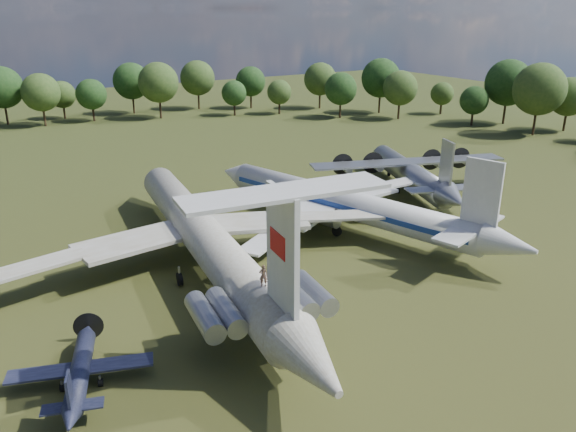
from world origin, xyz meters
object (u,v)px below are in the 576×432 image
il62_airliner (205,245)px  small_prop_west (81,374)px  tu104_jet (344,209)px  an12_transport (410,177)px  person_on_il62 (263,275)px

il62_airliner → small_prop_west: size_ratio=4.21×
tu104_jet → an12_transport: bearing=5.5°
person_on_il62 → il62_airliner: bearing=-71.6°
il62_airliner → an12_transport: size_ratio=1.77×
il62_airliner → small_prop_west: 20.07m
an12_transport → small_prop_west: 56.30m
tu104_jet → small_prop_west: 37.90m
tu104_jet → person_on_il62: 28.27m
tu104_jet → an12_transport: tu104_jet is taller
an12_transport → tu104_jet: bearing=-138.3°
il62_airliner → small_prop_west: (-15.27, -12.89, -1.83)m
il62_airliner → person_on_il62: size_ratio=32.97×
il62_airliner → an12_transport: bearing=21.2°
il62_airliner → tu104_jet: (19.39, 2.36, -0.40)m
small_prop_west → il62_airliner: bearing=58.4°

